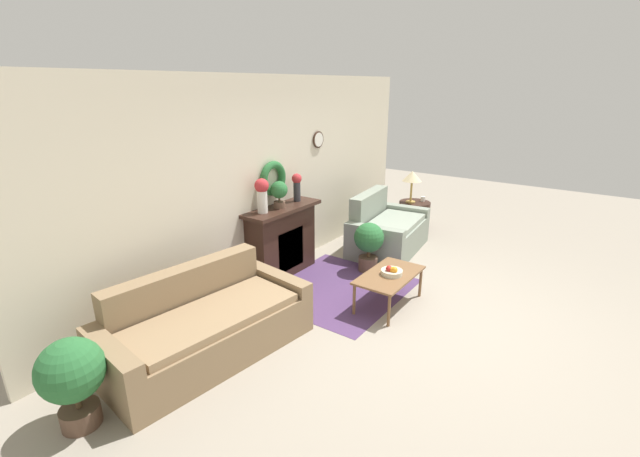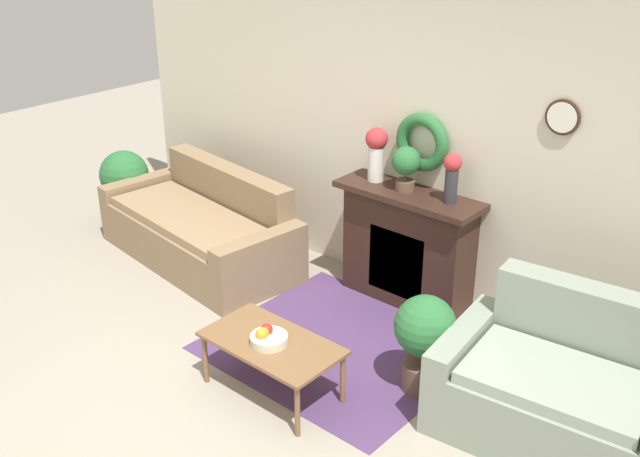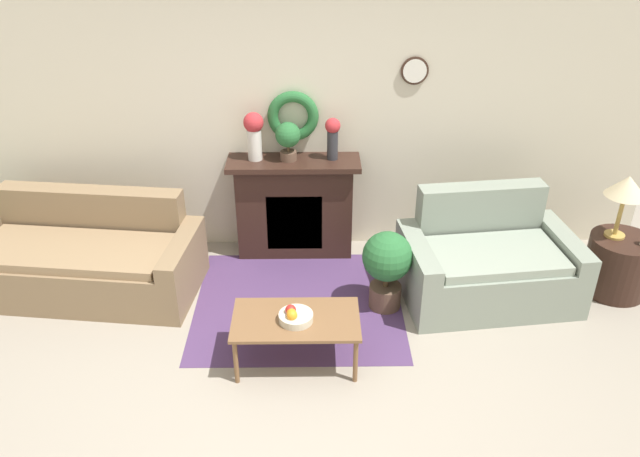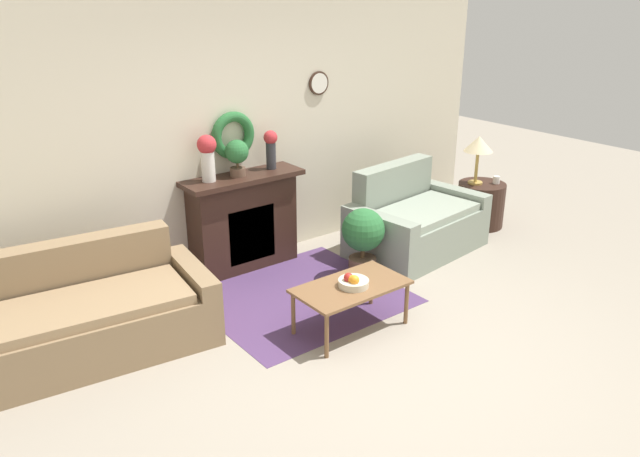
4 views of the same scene
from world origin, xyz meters
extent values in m
plane|color=gray|center=(0.00, 0.00, 0.00)|extent=(16.00, 16.00, 0.00)
cube|color=#4C335B|center=(0.01, 1.35, 0.00)|extent=(1.80, 1.63, 0.01)
cube|color=beige|center=(0.00, 2.46, 1.35)|extent=(6.80, 0.06, 2.70)
cylinder|color=#382319|center=(1.06, 2.41, 1.77)|extent=(0.25, 0.02, 0.25)
cylinder|color=white|center=(1.06, 2.40, 1.77)|extent=(0.21, 0.01, 0.21)
torus|color=#286633|center=(-0.04, 2.38, 1.37)|extent=(0.47, 0.10, 0.47)
cube|color=#331E16|center=(-0.04, 2.26, 0.47)|extent=(1.10, 0.34, 0.94)
cube|color=black|center=(-0.04, 2.10, 0.40)|extent=(0.53, 0.02, 0.57)
cube|color=orange|center=(-0.04, 2.09, 0.33)|extent=(0.42, 0.01, 0.31)
cube|color=#331E16|center=(-0.04, 2.22, 0.97)|extent=(1.24, 0.41, 0.05)
cube|color=#846B4C|center=(-1.94, 1.51, 0.21)|extent=(1.77, 0.92, 0.42)
cube|color=#846B4C|center=(-1.88, 1.97, 0.42)|extent=(1.71, 0.40, 0.83)
cube|color=#846B4C|center=(-1.00, 1.50, 0.28)|extent=(0.28, 0.94, 0.56)
cube|color=#917554|center=(-1.94, 1.51, 0.46)|extent=(1.70, 0.85, 0.08)
cube|color=gray|center=(1.69, 1.35, 0.22)|extent=(1.21, 0.84, 0.45)
cube|color=gray|center=(1.63, 1.81, 0.46)|extent=(1.15, 0.33, 0.92)
cube|color=gray|center=(1.03, 1.38, 0.29)|extent=(0.28, 0.93, 0.59)
cube|color=gray|center=(2.32, 1.53, 0.29)|extent=(0.28, 0.93, 0.59)
cube|color=gray|center=(1.69, 1.35, 0.49)|extent=(1.15, 0.78, 0.08)
cube|color=brown|center=(0.01, 0.61, 0.40)|extent=(0.95, 0.53, 0.03)
cylinder|color=brown|center=(-0.43, 0.38, 0.19)|extent=(0.04, 0.04, 0.39)
cylinder|color=brown|center=(0.44, 0.38, 0.19)|extent=(0.04, 0.04, 0.39)
cylinder|color=brown|center=(-0.43, 0.83, 0.19)|extent=(0.04, 0.04, 0.39)
cylinder|color=brown|center=(0.44, 0.83, 0.19)|extent=(0.04, 0.04, 0.39)
cylinder|color=beige|center=(0.01, 0.58, 0.44)|extent=(0.26, 0.26, 0.06)
sphere|color=#B2231E|center=(-0.03, 0.60, 0.50)|extent=(0.08, 0.08, 0.08)
sphere|color=orange|center=(-0.02, 0.56, 0.49)|extent=(0.07, 0.07, 0.07)
sphere|color=orange|center=(-0.02, 0.54, 0.49)|extent=(0.08, 0.08, 0.08)
cylinder|color=#331E16|center=(2.85, 1.53, 0.27)|extent=(0.56, 0.56, 0.53)
cylinder|color=#B28E42|center=(2.78, 1.59, 0.54)|extent=(0.17, 0.17, 0.02)
cylinder|color=#B28E42|center=(2.78, 1.59, 0.74)|extent=(0.04, 0.04, 0.37)
cone|color=beige|center=(2.78, 1.59, 1.02)|extent=(0.34, 0.34, 0.18)
cylinder|color=silver|center=(-0.39, 2.26, 1.14)|extent=(0.13, 0.13, 0.29)
sphere|color=#B72D33|center=(-0.39, 2.26, 1.35)|extent=(0.18, 0.18, 0.18)
cylinder|color=#2D2D33|center=(0.32, 2.26, 1.13)|extent=(0.10, 0.10, 0.27)
sphere|color=#B72D33|center=(0.32, 2.26, 1.32)|extent=(0.14, 0.14, 0.14)
cylinder|color=brown|center=(-0.08, 2.24, 1.04)|extent=(0.15, 0.15, 0.08)
cylinder|color=#4C3823|center=(-0.08, 2.24, 1.11)|extent=(0.02, 0.02, 0.06)
sphere|color=#286633|center=(-0.08, 2.24, 1.24)|extent=(0.23, 0.23, 0.23)
cylinder|color=brown|center=(0.76, 1.32, 0.10)|extent=(0.28, 0.28, 0.21)
cylinder|color=#4C3823|center=(0.76, 1.32, 0.27)|extent=(0.04, 0.04, 0.12)
sphere|color=#286633|center=(0.76, 1.32, 0.51)|extent=(0.43, 0.43, 0.43)
camera|label=1|loc=(-4.29, -1.43, 2.58)|focal=24.00mm
camera|label=2|loc=(3.04, -2.39, 3.21)|focal=42.00mm
camera|label=3|loc=(0.14, -3.11, 3.27)|focal=35.00mm
camera|label=4|loc=(-3.05, -2.93, 2.75)|focal=35.00mm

